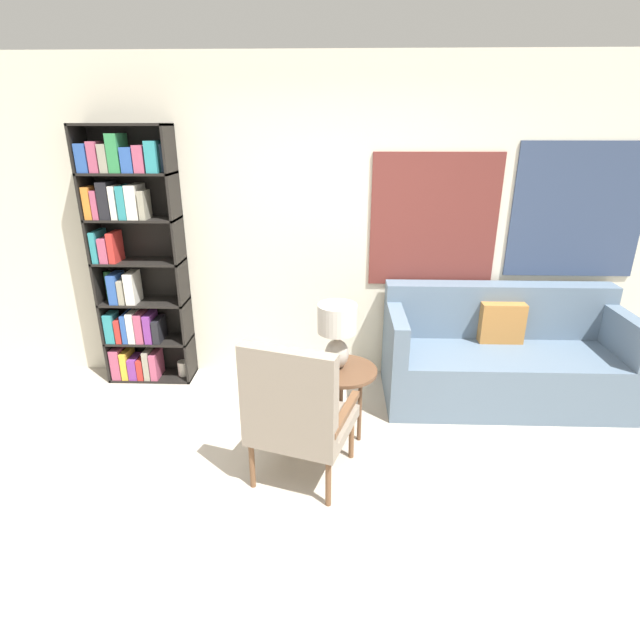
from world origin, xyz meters
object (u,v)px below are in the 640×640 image
(couch, at_px, (501,359))
(side_table, at_px, (342,377))
(armchair, at_px, (296,410))
(table_lamp, at_px, (337,329))
(bookshelf, at_px, (132,259))

(couch, xyz_separation_m, side_table, (-1.33, -0.61, 0.13))
(armchair, height_order, table_lamp, table_lamp)
(armchair, bearing_deg, bookshelf, 136.26)
(side_table, distance_m, table_lamp, 0.36)
(armchair, height_order, side_table, armchair)
(bookshelf, bearing_deg, couch, -4.41)
(bookshelf, xyz_separation_m, couch, (3.11, -0.24, -0.76))
(table_lamp, bearing_deg, armchair, -112.48)
(armchair, bearing_deg, side_table, 63.39)
(bookshelf, height_order, couch, bookshelf)
(couch, bearing_deg, table_lamp, -156.91)
(armchair, relative_size, table_lamp, 2.08)
(side_table, xyz_separation_m, table_lamp, (-0.04, 0.03, 0.36))
(couch, bearing_deg, side_table, -155.35)
(side_table, bearing_deg, bookshelf, 154.32)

